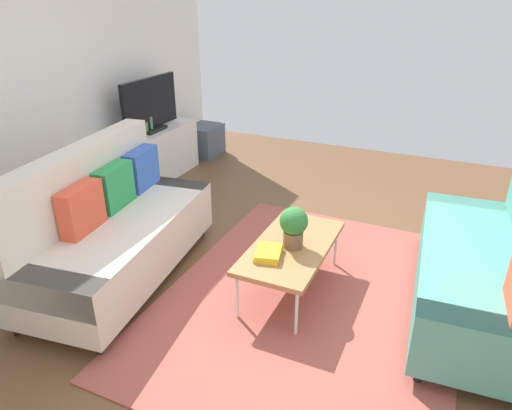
{
  "coord_description": "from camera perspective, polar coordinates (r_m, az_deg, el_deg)",
  "views": [
    {
      "loc": [
        -3.0,
        -1.0,
        2.22
      ],
      "look_at": [
        0.05,
        0.39,
        0.65
      ],
      "focal_mm": 32.38,
      "sensor_mm": 36.0,
      "label": 1
    }
  ],
  "objects": [
    {
      "name": "tv_console",
      "position": [
        5.99,
        -12.52,
        6.0
      ],
      "size": [
        1.4,
        0.44,
        0.64
      ],
      "primitive_type": "cube",
      "color": "silver",
      "rests_on": "ground_plane"
    },
    {
      "name": "bottle_2",
      "position": [
        5.81,
        -12.84,
        9.69
      ],
      "size": [
        0.04,
        0.04,
        0.19
      ],
      "primitive_type": "cylinder",
      "color": "#3F8C4C",
      "rests_on": "tv_console"
    },
    {
      "name": "table_book_0",
      "position": [
        3.45,
        1.55,
        -6.16
      ],
      "size": [
        0.27,
        0.22,
        0.03
      ],
      "primitive_type": "cube",
      "rotation": [
        0.0,
        0.0,
        0.17
      ],
      "color": "gold",
      "rests_on": "coffee_table"
    },
    {
      "name": "vase_1",
      "position": [
        5.58,
        -15.96,
        8.55
      ],
      "size": [
        0.12,
        0.12,
        0.16
      ],
      "primitive_type": "cylinder",
      "color": "#4C72B2",
      "rests_on": "tv_console"
    },
    {
      "name": "tv",
      "position": [
        5.81,
        -12.94,
        11.87
      ],
      "size": [
        1.0,
        0.2,
        0.64
      ],
      "color": "black",
      "rests_on": "tv_console"
    },
    {
      "name": "bottle_1",
      "position": [
        5.74,
        -13.42,
        9.19
      ],
      "size": [
        0.05,
        0.05,
        0.14
      ],
      "primitive_type": "cylinder",
      "color": "#3F8C4C",
      "rests_on": "tv_console"
    },
    {
      "name": "couch_beige",
      "position": [
        3.97,
        -17.37,
        -2.65
      ],
      "size": [
        1.99,
        1.08,
        1.1
      ],
      "rotation": [
        0.0,
        0.0,
        3.27
      ],
      "color": "beige",
      "rests_on": "ground_plane"
    },
    {
      "name": "coffee_table",
      "position": [
        3.63,
        4.4,
        -5.27
      ],
      "size": [
        1.1,
        0.56,
        0.42
      ],
      "color": "#9E7042",
      "rests_on": "ground_plane"
    },
    {
      "name": "bottle_0",
      "position": [
        5.66,
        -14.06,
        8.92
      ],
      "size": [
        0.06,
        0.06,
        0.15
      ],
      "primitive_type": "cylinder",
      "color": "gold",
      "rests_on": "tv_console"
    },
    {
      "name": "table_book_1",
      "position": [
        3.43,
        1.56,
        -5.77
      ],
      "size": [
        0.28,
        0.23,
        0.03
      ],
      "primitive_type": "cube",
      "rotation": [
        0.0,
        0.0,
        0.25
      ],
      "color": "gold",
      "rests_on": "table_book_0"
    },
    {
      "name": "wall_far",
      "position": [
        4.9,
        -27.74,
        13.29
      ],
      "size": [
        6.4,
        0.12,
        2.9
      ],
      "primitive_type": "cube",
      "color": "white",
      "rests_on": "ground_plane"
    },
    {
      "name": "storage_trunk",
      "position": [
        6.83,
        -6.32,
        7.94
      ],
      "size": [
        0.52,
        0.4,
        0.44
      ],
      "primitive_type": "cube",
      "color": "#4C5666",
      "rests_on": "ground_plane"
    },
    {
      "name": "couch_green",
      "position": [
        3.72,
        27.22,
        -6.57
      ],
      "size": [
        1.95,
        0.96,
        1.1
      ],
      "rotation": [
        0.0,
        0.0,
        0.07
      ],
      "color": "teal",
      "rests_on": "ground_plane"
    },
    {
      "name": "potted_plant",
      "position": [
        3.5,
        4.67,
        -2.52
      ],
      "size": [
        0.22,
        0.22,
        0.33
      ],
      "color": "brown",
      "rests_on": "coffee_table"
    },
    {
      "name": "area_rug",
      "position": [
        3.75,
        6.86,
        -11.35
      ],
      "size": [
        2.9,
        2.2,
        0.01
      ],
      "primitive_type": "cube",
      "color": "#9E4C42",
      "rests_on": "ground_plane"
    },
    {
      "name": "vase_0",
      "position": [
        5.47,
        -16.91,
        8.15
      ],
      "size": [
        0.08,
        0.08,
        0.17
      ],
      "primitive_type": "cylinder",
      "color": "#33B29E",
      "rests_on": "tv_console"
    },
    {
      "name": "ground_plane",
      "position": [
        3.87,
        4.95,
        -10.08
      ],
      "size": [
        7.68,
        7.68,
        0.0
      ],
      "primitive_type": "plane",
      "color": "brown"
    }
  ]
}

